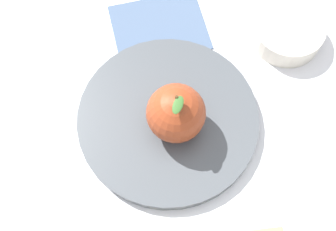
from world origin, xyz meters
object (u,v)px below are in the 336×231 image
apple (176,113)px  side_bowl (288,31)px  dinner_plate (168,118)px  linen_napkin (159,27)px

apple → side_bowl: size_ratio=0.83×
dinner_plate → side_bowl: (-0.11, 0.20, 0.01)m
apple → side_bowl: apple is taller
apple → side_bowl: (-0.12, 0.19, -0.04)m
side_bowl → apple: bearing=-57.0°
apple → side_bowl: 0.23m
dinner_plate → side_bowl: 0.23m
dinner_plate → linen_napkin: size_ratio=1.76×
dinner_plate → apple: bearing=31.6°
linen_napkin → apple: bearing=-0.5°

